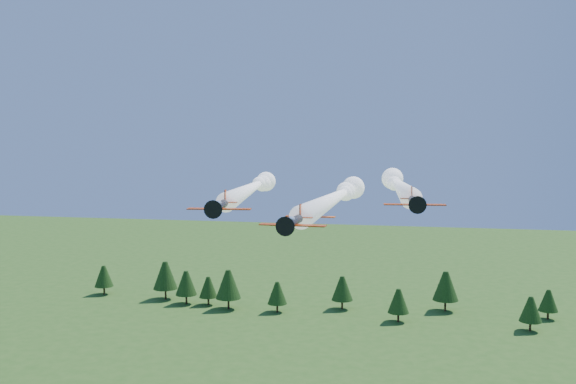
% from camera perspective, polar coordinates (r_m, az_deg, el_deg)
% --- Properties ---
extents(plane_lead, '(6.71, 49.20, 3.70)m').
position_cam_1_polar(plane_lead, '(90.65, 4.34, -0.43)').
color(plane_lead, black).
rests_on(plane_lead, ground).
extents(plane_left, '(11.03, 51.25, 3.70)m').
position_cam_1_polar(plane_left, '(105.65, -3.19, 0.40)').
color(plane_left, black).
rests_on(plane_left, ground).
extents(plane_right, '(9.22, 45.05, 3.70)m').
position_cam_1_polar(plane_right, '(97.79, 9.78, 0.63)').
color(plane_right, black).
rests_on(plane_right, ground).
extents(plane_slot, '(6.40, 7.00, 2.27)m').
position_cam_1_polar(plane_slot, '(82.57, 2.04, -1.98)').
color(plane_slot, black).
rests_on(plane_slot, ground).
extents(treeline, '(180.88, 22.46, 11.98)m').
position_cam_1_polar(treeline, '(190.98, 5.45, -8.63)').
color(treeline, '#382314').
rests_on(treeline, ground).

